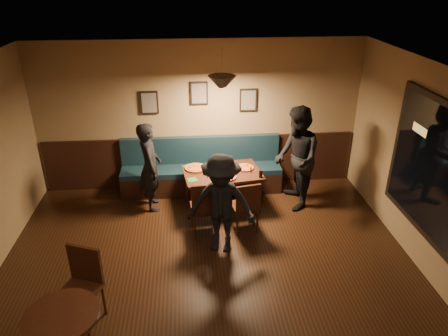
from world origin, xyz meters
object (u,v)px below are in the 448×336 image
object	(u,v)px
chair_near_right	(244,205)
diner_left	(150,167)
tabasco_bottle	(251,169)
booth_bench	(201,167)
chair_near_left	(205,207)
diner_right	(297,159)
cafe_chair_far	(79,290)
diner_front	(221,204)
dining_table	(222,190)
soda_glass	(261,174)

from	to	relation	value
chair_near_right	diner_left	size ratio (longest dim) A/B	0.56
chair_near_right	tabasco_bottle	xyz separation A→B (m)	(0.19, 0.65, 0.32)
booth_bench	tabasco_bottle	bearing A→B (deg)	-40.59
chair_near_left	diner_right	size ratio (longest dim) A/B	0.53
diner_left	cafe_chair_far	size ratio (longest dim) A/B	1.63
chair_near_right	diner_front	distance (m)	0.74
booth_bench	chair_near_right	size ratio (longest dim) A/B	3.34
dining_table	chair_near_left	xyz separation A→B (m)	(-0.35, -0.77, 0.14)
booth_bench	soda_glass	world-z (taller)	booth_bench
dining_table	diner_right	xyz separation A→B (m)	(1.29, -0.03, 0.57)
booth_bench	diner_left	world-z (taller)	diner_left
diner_left	tabasco_bottle	world-z (taller)	diner_left
chair_near_left	chair_near_right	distance (m)	0.65
diner_front	diner_left	bearing A→B (deg)	145.98
diner_left	diner_right	xyz separation A→B (m)	(2.53, -0.16, 0.12)
diner_right	cafe_chair_far	world-z (taller)	diner_right
diner_left	soda_glass	size ratio (longest dim) A/B	11.97
tabasco_bottle	cafe_chair_far	bearing A→B (deg)	-134.33
booth_bench	diner_left	xyz separation A→B (m)	(-0.90, -0.53, 0.30)
chair_near_right	diner_left	distance (m)	1.78
chair_near_left	soda_glass	bearing A→B (deg)	22.84
diner_left	cafe_chair_far	bearing A→B (deg)	157.72
diner_front	dining_table	bearing A→B (deg)	100.49
chair_near_left	cafe_chair_far	size ratio (longest dim) A/B	1.01
chair_near_right	soda_glass	distance (m)	0.64
booth_bench	tabasco_bottle	world-z (taller)	booth_bench
chair_near_right	cafe_chair_far	size ratio (longest dim) A/B	0.92
booth_bench	diner_right	distance (m)	1.81
diner_right	cafe_chair_far	distance (m)	4.06
tabasco_bottle	chair_near_right	bearing A→B (deg)	-106.34
diner_left	soda_glass	xyz separation A→B (m)	(1.86, -0.38, -0.02)
cafe_chair_far	diner_right	bearing A→B (deg)	-120.68
tabasco_bottle	cafe_chair_far	size ratio (longest dim) A/B	0.13
booth_bench	diner_right	world-z (taller)	diner_right
diner_right	diner_front	world-z (taller)	diner_right
chair_near_left	tabasco_bottle	xyz separation A→B (m)	(0.84, 0.71, 0.28)
diner_right	soda_glass	distance (m)	0.71
booth_bench	diner_front	xyz separation A→B (m)	(0.22, -1.87, 0.29)
booth_bench	soda_glass	xyz separation A→B (m)	(0.96, -0.91, 0.27)
diner_front	soda_glass	bearing A→B (deg)	68.08
diner_left	diner_front	world-z (taller)	diner_left
dining_table	diner_right	world-z (taller)	diner_right
diner_front	diner_right	bearing A→B (deg)	56.13
chair_near_right	tabasco_bottle	world-z (taller)	chair_near_right
tabasco_bottle	cafe_chair_far	distance (m)	3.44
tabasco_bottle	diner_left	bearing A→B (deg)	174.09
diner_right	tabasco_bottle	bearing A→B (deg)	-87.61
chair_near_left	diner_front	distance (m)	0.58
diner_left	soda_glass	bearing A→B (deg)	-109.69
booth_bench	cafe_chair_far	distance (m)	3.53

